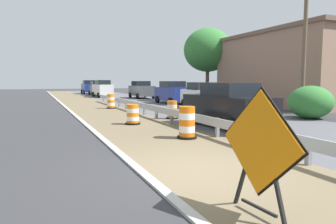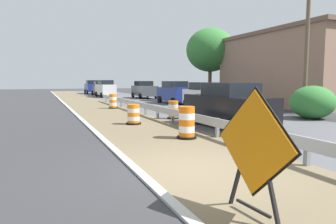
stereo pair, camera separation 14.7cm
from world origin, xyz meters
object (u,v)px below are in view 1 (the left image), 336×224
at_px(traffic_barrel_nearest, 187,124).
at_px(traffic_barrel_mid, 172,111).
at_px(car_lead_far_lane, 227,105).
at_px(car_trailing_near_lane, 203,95).
at_px(utility_pole_near, 304,47).
at_px(car_distant_b, 89,87).
at_px(traffic_barrel_close, 133,115).
at_px(car_mid_far_lane, 141,90).
at_px(car_trailing_far_lane, 103,89).
at_px(traffic_barrel_far, 111,102).
at_px(car_distant_a, 173,92).
at_px(car_distant_c, 102,87).
at_px(car_lead_near_lane, 98,88).
at_px(warning_sign_diamond, 260,147).

height_order(traffic_barrel_nearest, traffic_barrel_mid, traffic_barrel_nearest).
bearing_deg(car_lead_far_lane, car_trailing_near_lane, -25.30).
bearing_deg(utility_pole_near, car_trailing_near_lane, 121.92).
bearing_deg(utility_pole_near, car_distant_b, 101.58).
height_order(traffic_barrel_mid, car_lead_far_lane, car_lead_far_lane).
distance_m(traffic_barrel_close, car_distant_b, 36.40).
distance_m(car_lead_far_lane, car_mid_far_lane, 23.81).
bearing_deg(car_trailing_far_lane, traffic_barrel_mid, 175.45).
bearing_deg(utility_pole_near, car_lead_far_lane, -159.36).
xyz_separation_m(traffic_barrel_nearest, utility_pole_near, (10.33, 4.48, 3.60)).
distance_m(traffic_barrel_far, car_trailing_far_lane, 16.85).
bearing_deg(car_mid_far_lane, traffic_barrel_mid, -12.64).
distance_m(traffic_barrel_far, car_mid_far_lane, 13.91).
distance_m(traffic_barrel_close, utility_pole_near, 11.67).
bearing_deg(car_distant_a, traffic_barrel_close, -33.53).
xyz_separation_m(traffic_barrel_mid, car_distant_b, (1.12, 34.99, 0.65)).
bearing_deg(car_mid_far_lane, utility_pole_near, 11.12).
bearing_deg(traffic_barrel_close, car_lead_far_lane, -35.43).
bearing_deg(car_distant_a, car_distant_c, 178.73).
xyz_separation_m(traffic_barrel_far, car_lead_far_lane, (2.59, -11.20, 0.50)).
height_order(car_lead_near_lane, car_distant_c, car_lead_near_lane).
xyz_separation_m(car_distant_c, utility_pole_near, (3.62, -44.43, 3.14)).
bearing_deg(traffic_barrel_close, traffic_barrel_far, 83.73).
xyz_separation_m(car_trailing_far_lane, utility_pole_near, (7.37, -24.98, 3.04)).
bearing_deg(utility_pole_near, traffic_barrel_mid, 173.89).
distance_m(car_trailing_near_lane, car_distant_c, 38.51).
bearing_deg(traffic_barrel_far, car_trailing_near_lane, -20.85).
distance_m(car_distant_a, utility_pole_near, 12.15).
bearing_deg(warning_sign_diamond, car_distant_c, -103.47).
bearing_deg(traffic_barrel_mid, utility_pole_near, -6.11).
relative_size(car_lead_far_lane, car_trailing_far_lane, 1.04).
height_order(traffic_barrel_mid, car_mid_far_lane, car_mid_far_lane).
bearing_deg(car_trailing_far_lane, traffic_barrel_far, 168.71).
xyz_separation_m(car_trailing_near_lane, car_mid_far_lane, (0.07, 14.73, 0.05)).
bearing_deg(car_trailing_far_lane, car_lead_far_lane, 177.77).
xyz_separation_m(traffic_barrel_close, car_lead_far_lane, (3.54, -2.52, 0.56)).
xyz_separation_m(warning_sign_diamond, car_mid_far_lane, (8.58, 31.15, -0.03)).
xyz_separation_m(car_trailing_near_lane, car_distant_a, (-0.08, 5.21, 0.04)).
distance_m(traffic_barrel_far, car_lead_near_lane, 22.36).
bearing_deg(car_lead_far_lane, car_mid_far_lane, -11.09).
relative_size(car_lead_far_lane, car_distant_c, 1.03).
distance_m(warning_sign_diamond, traffic_barrel_mid, 12.01).
height_order(car_mid_far_lane, car_trailing_far_lane, car_trailing_far_lane).
distance_m(car_trailing_near_lane, car_trailing_far_lane, 19.41).
height_order(warning_sign_diamond, utility_pole_near, utility_pole_near).
bearing_deg(traffic_barrel_far, car_distant_c, 79.80).
bearing_deg(car_distant_a, car_trailing_near_lane, -0.08).
xyz_separation_m(car_lead_near_lane, car_distant_c, (3.34, 13.94, -0.02)).
xyz_separation_m(traffic_barrel_nearest, car_distant_c, (6.71, 48.91, 0.46)).
bearing_deg(traffic_barrel_close, utility_pole_near, 1.61).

